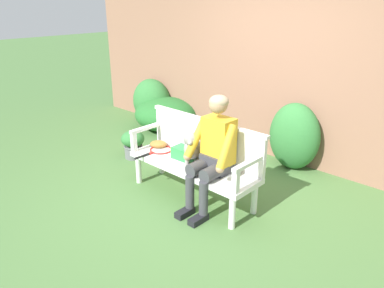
# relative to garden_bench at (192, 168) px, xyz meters

# --- Properties ---
(ground_plane) EXTENTS (40.00, 40.00, 0.00)m
(ground_plane) POSITION_rel_garden_bench_xyz_m (0.00, 0.00, -0.38)
(ground_plane) COLOR #4C753D
(brick_garden_fence) EXTENTS (8.00, 0.30, 2.80)m
(brick_garden_fence) POSITION_rel_garden_bench_xyz_m (0.00, 1.89, 1.02)
(brick_garden_fence) COLOR #936651
(brick_garden_fence) RESTS_ON ground
(hedge_bush_far_left) EXTENTS (0.72, 0.50, 0.94)m
(hedge_bush_far_left) POSITION_rel_garden_bench_xyz_m (0.46, 1.56, 0.09)
(hedge_bush_far_left) COLOR #337538
(hedge_bush_far_left) RESTS_ON ground
(hedge_bush_far_right) EXTENTS (1.14, 1.09, 0.58)m
(hedge_bush_far_right) POSITION_rel_garden_bench_xyz_m (-2.03, 1.48, -0.09)
(hedge_bush_far_right) COLOR #286B2D
(hedge_bush_far_right) RESTS_ON ground
(hedge_bush_mid_left) EXTENTS (0.79, 0.63, 0.85)m
(hedge_bush_mid_left) POSITION_rel_garden_bench_xyz_m (-2.48, 1.55, 0.05)
(hedge_bush_mid_left) COLOR #337538
(hedge_bush_mid_left) RESTS_ON ground
(garden_bench) EXTENTS (1.67, 0.52, 0.43)m
(garden_bench) POSITION_rel_garden_bench_xyz_m (0.00, 0.00, 0.00)
(garden_bench) COLOR white
(garden_bench) RESTS_ON ground
(bench_backrest) EXTENTS (1.71, 0.06, 0.50)m
(bench_backrest) POSITION_rel_garden_bench_xyz_m (0.00, 0.23, 0.31)
(bench_backrest) COLOR white
(bench_backrest) RESTS_ON garden_bench
(bench_armrest_left_end) EXTENTS (0.06, 0.52, 0.28)m
(bench_armrest_left_end) POSITION_rel_garden_bench_xyz_m (-0.79, -0.09, 0.26)
(bench_armrest_left_end) COLOR white
(bench_armrest_left_end) RESTS_ON garden_bench
(bench_armrest_right_end) EXTENTS (0.06, 0.52, 0.28)m
(bench_armrest_right_end) POSITION_rel_garden_bench_xyz_m (0.79, -0.09, 0.26)
(bench_armrest_right_end) COLOR white
(bench_armrest_right_end) RESTS_ON garden_bench
(person_seated) EXTENTS (0.56, 0.66, 1.30)m
(person_seated) POSITION_rel_garden_bench_xyz_m (0.33, -0.01, 0.33)
(person_seated) COLOR black
(person_seated) RESTS_ON ground
(dog_on_bench) EXTENTS (0.34, 0.41, 0.43)m
(dog_on_bench) POSITION_rel_garden_bench_xyz_m (0.01, -0.00, 0.27)
(dog_on_bench) COLOR gray
(dog_on_bench) RESTS_ON garden_bench
(tennis_racket) EXTENTS (0.30, 0.56, 0.03)m
(tennis_racket) POSITION_rel_garden_bench_xyz_m (-0.57, 0.00, 0.07)
(tennis_racket) COLOR red
(tennis_racket) RESTS_ON garden_bench
(baseball_glove) EXTENTS (0.28, 0.27, 0.09)m
(baseball_glove) POSITION_rel_garden_bench_xyz_m (-0.67, 0.08, 0.10)
(baseball_glove) COLOR #9E6B2D
(baseball_glove) RESTS_ON garden_bench
(sports_bag) EXTENTS (0.29, 0.21, 0.14)m
(sports_bag) POSITION_rel_garden_bench_xyz_m (-0.17, 0.06, 0.13)
(sports_bag) COLOR #2D8E42
(sports_bag) RESTS_ON garden_bench
(potted_plant) EXTENTS (0.35, 0.35, 0.42)m
(potted_plant) POSITION_rel_garden_bench_xyz_m (-1.45, 0.26, -0.14)
(potted_plant) COLOR slate
(potted_plant) RESTS_ON ground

